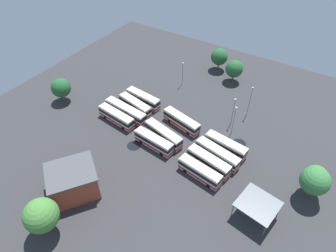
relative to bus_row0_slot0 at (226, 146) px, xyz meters
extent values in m
plane|color=#333335|center=(15.02, 3.08, -1.88)|extent=(107.11, 107.11, 0.00)
cube|color=silver|center=(-0.01, 0.00, -0.02)|extent=(11.05, 3.80, 3.13)
cube|color=beige|center=(-0.01, 0.00, 1.62)|extent=(10.60, 3.55, 0.14)
cube|color=black|center=(-0.01, 0.00, 0.48)|extent=(11.11, 3.84, 1.00)
cube|color=red|center=(-0.01, 0.00, -0.90)|extent=(11.11, 3.84, 0.63)
cube|color=black|center=(5.38, -0.66, 0.58)|extent=(0.31, 2.04, 1.15)
cylinder|color=black|center=(3.47, 0.73, -1.38)|extent=(1.03, 0.42, 1.00)
cylinder|color=black|center=(3.19, -1.55, -1.38)|extent=(1.03, 0.42, 1.00)
cylinder|color=black|center=(-3.20, 1.55, -1.38)|extent=(1.03, 0.42, 1.00)
cylinder|color=black|center=(-3.48, -0.73, -1.38)|extent=(1.03, 0.42, 1.00)
cube|color=silver|center=(0.55, 3.64, -0.02)|extent=(11.76, 4.58, 3.13)
cube|color=beige|center=(0.55, 3.64, 1.62)|extent=(11.28, 4.30, 0.14)
cube|color=black|center=(0.55, 3.64, 0.48)|extent=(11.83, 4.63, 1.00)
cube|color=red|center=(0.55, 3.64, -0.90)|extent=(11.83, 4.63, 0.63)
cube|color=black|center=(6.21, 2.57, 0.58)|extent=(0.44, 2.02, 1.15)
cylinder|color=black|center=(4.27, 4.11, -1.38)|extent=(1.04, 0.48, 1.00)
cylinder|color=black|center=(3.84, 1.85, -1.38)|extent=(1.04, 0.48, 1.00)
cylinder|color=black|center=(-2.74, 5.43, -1.38)|extent=(1.04, 0.48, 1.00)
cylinder|color=black|center=(-3.17, 3.18, -1.38)|extent=(1.04, 0.48, 1.00)
cube|color=silver|center=(1.26, 6.95, -0.02)|extent=(11.28, 4.33, 3.13)
cube|color=beige|center=(1.26, 6.95, 1.62)|extent=(10.81, 4.06, 0.14)
cube|color=black|center=(1.26, 6.95, 0.48)|extent=(11.34, 4.38, 1.00)
cube|color=red|center=(1.26, 6.95, -0.90)|extent=(11.34, 4.38, 0.63)
cube|color=black|center=(6.70, 6.01, 0.58)|extent=(0.41, 2.03, 1.15)
cylinder|color=black|center=(4.82, 7.50, -1.38)|extent=(1.04, 0.47, 1.00)
cylinder|color=black|center=(4.43, 5.23, -1.38)|extent=(1.04, 0.47, 1.00)
cylinder|color=black|center=(-1.90, 8.66, -1.38)|extent=(1.04, 0.47, 1.00)
cylinder|color=black|center=(-2.29, 6.40, -1.38)|extent=(1.04, 0.47, 1.00)
cube|color=silver|center=(1.69, 10.66, -0.02)|extent=(10.86, 3.93, 3.13)
cube|color=beige|center=(1.69, 10.66, 1.62)|extent=(10.42, 3.67, 0.14)
cube|color=black|center=(1.69, 10.66, 0.48)|extent=(10.92, 3.97, 1.00)
cube|color=red|center=(1.69, 10.66, -0.90)|extent=(10.92, 3.97, 0.63)
cube|color=black|center=(6.96, 9.93, 0.58)|extent=(0.34, 2.03, 1.15)
cylinder|color=black|center=(5.11, 11.34, -1.38)|extent=(1.03, 0.43, 1.00)
cylinder|color=black|center=(4.79, 9.07, -1.38)|extent=(1.03, 0.43, 1.00)
cylinder|color=black|center=(-1.42, 12.25, -1.38)|extent=(1.03, 0.43, 1.00)
cylinder|color=black|center=(-1.73, 9.97, -1.38)|extent=(1.03, 0.43, 1.00)
cube|color=silver|center=(13.92, -2.03, -0.02)|extent=(11.62, 4.90, 3.13)
cube|color=beige|center=(13.92, -2.03, 1.62)|extent=(11.14, 4.60, 0.14)
cube|color=black|center=(13.92, -2.03, 0.48)|extent=(11.69, 4.94, 1.00)
cube|color=red|center=(13.92, -2.03, -0.90)|extent=(11.69, 4.94, 0.63)
cube|color=black|center=(19.47, -3.27, 0.58)|extent=(0.50, 2.01, 1.15)
cylinder|color=black|center=(17.60, -1.68, -1.38)|extent=(1.04, 0.51, 1.00)
cylinder|color=black|center=(17.11, -3.92, -1.38)|extent=(1.04, 0.51, 1.00)
cylinder|color=black|center=(10.73, -0.15, -1.38)|extent=(1.04, 0.51, 1.00)
cylinder|color=black|center=(10.23, -2.39, -1.38)|extent=(1.04, 0.51, 1.00)
cube|color=silver|center=(15.35, 4.81, -0.02)|extent=(11.84, 5.07, 3.13)
cube|color=beige|center=(15.35, 4.81, 1.62)|extent=(11.34, 4.77, 0.14)
cube|color=black|center=(15.35, 4.81, 0.48)|extent=(11.91, 5.12, 1.00)
cube|color=red|center=(15.35, 4.81, -0.90)|extent=(11.91, 5.12, 0.63)
cube|color=black|center=(21.00, 3.48, 0.58)|extent=(0.53, 2.00, 1.15)
cylinder|color=black|center=(19.11, 5.11, -1.38)|extent=(1.04, 0.52, 1.00)
cylinder|color=black|center=(18.59, 2.87, -1.38)|extent=(1.04, 0.52, 1.00)
cylinder|color=black|center=(12.12, 6.74, -1.38)|extent=(1.04, 0.52, 1.00)
cylinder|color=black|center=(11.60, 4.51, -1.38)|extent=(1.04, 0.52, 1.00)
cube|color=silver|center=(15.94, 8.37, -0.02)|extent=(11.06, 3.60, 3.13)
cube|color=beige|center=(15.94, 8.37, 1.62)|extent=(10.60, 3.36, 0.14)
cube|color=black|center=(15.94, 8.37, 0.48)|extent=(11.11, 3.64, 1.00)
cube|color=red|center=(15.94, 8.37, -0.90)|extent=(11.11, 3.64, 0.63)
cube|color=black|center=(21.36, 7.81, 0.58)|extent=(0.27, 2.04, 1.15)
cylinder|color=black|center=(19.41, 9.16, -1.38)|extent=(1.03, 0.40, 1.00)
cylinder|color=black|center=(19.17, 6.88, -1.38)|extent=(1.03, 0.40, 1.00)
cylinder|color=black|center=(12.72, 9.85, -1.38)|extent=(1.03, 0.40, 1.00)
cylinder|color=black|center=(12.48, 7.57, -1.38)|extent=(1.03, 0.40, 1.00)
cube|color=silver|center=(28.64, -4.65, -0.02)|extent=(11.49, 3.71, 3.13)
cube|color=beige|center=(28.64, -4.65, 1.62)|extent=(11.02, 3.47, 0.14)
cube|color=black|center=(28.64, -4.65, 0.48)|extent=(11.55, 3.76, 1.00)
cube|color=red|center=(28.64, -4.65, -0.90)|extent=(11.55, 3.76, 0.63)
cube|color=black|center=(34.26, -5.27, 0.58)|extent=(0.28, 2.04, 1.15)
cylinder|color=black|center=(32.24, -3.89, -1.38)|extent=(1.03, 0.41, 1.00)
cylinder|color=black|center=(31.99, -6.17, -1.38)|extent=(1.03, 0.41, 1.00)
cylinder|color=black|center=(25.29, -3.13, -1.38)|extent=(1.03, 0.41, 1.00)
cylinder|color=black|center=(25.04, -5.41, -1.38)|extent=(1.03, 0.41, 1.00)
cube|color=silver|center=(28.75, -0.90, -0.02)|extent=(11.50, 4.65, 3.13)
cube|color=beige|center=(28.75, -0.90, 1.62)|extent=(11.03, 4.36, 0.14)
cube|color=black|center=(28.75, -0.90, 0.48)|extent=(11.57, 4.69, 1.00)
cube|color=red|center=(28.75, -0.90, -0.90)|extent=(11.57, 4.69, 0.63)
cube|color=black|center=(34.27, -2.00, 0.58)|extent=(0.46, 2.02, 1.15)
cylinder|color=black|center=(32.39, -0.45, -1.38)|extent=(1.04, 0.49, 1.00)
cylinder|color=black|center=(31.95, -2.71, -1.38)|extent=(1.04, 0.49, 1.00)
cylinder|color=black|center=(25.56, 0.91, -1.38)|extent=(1.04, 0.49, 1.00)
cylinder|color=black|center=(25.12, -1.34, -1.38)|extent=(1.04, 0.49, 1.00)
cube|color=silver|center=(29.46, 2.61, -0.02)|extent=(13.78, 3.91, 3.13)
cube|color=beige|center=(29.46, 2.61, 1.62)|extent=(13.22, 3.66, 0.14)
cube|color=black|center=(29.46, 2.61, 0.48)|extent=(13.85, 3.96, 1.00)
cube|color=red|center=(29.46, 2.61, -0.90)|extent=(13.85, 3.96, 0.63)
cube|color=black|center=(36.23, 1.89, 0.58)|extent=(0.28, 2.04, 1.15)
cube|color=#47474C|center=(27.98, 2.77, -0.02)|extent=(1.16, 2.62, 3.00)
cylinder|color=black|center=(33.77, 3.31, -1.38)|extent=(1.03, 0.40, 1.00)
cylinder|color=black|center=(33.53, 1.03, -1.38)|extent=(1.03, 0.40, 1.00)
cylinder|color=black|center=(25.39, 4.20, -1.38)|extent=(1.03, 0.40, 1.00)
cylinder|color=black|center=(25.15, 1.92, -1.38)|extent=(1.03, 0.40, 1.00)
cube|color=silver|center=(30.10, 5.92, -0.02)|extent=(11.79, 3.82, 3.13)
cube|color=beige|center=(30.10, 5.92, 1.62)|extent=(11.31, 3.57, 0.14)
cube|color=black|center=(30.10, 5.92, 0.48)|extent=(11.85, 3.86, 1.00)
cube|color=red|center=(30.10, 5.92, -0.90)|extent=(11.85, 3.86, 0.63)
cube|color=black|center=(35.86, 5.25, 0.58)|extent=(0.30, 2.04, 1.15)
cylinder|color=black|center=(33.80, 6.65, -1.38)|extent=(1.03, 0.41, 1.00)
cylinder|color=black|center=(33.53, 4.37, -1.38)|extent=(1.03, 0.41, 1.00)
cylinder|color=black|center=(26.67, 7.48, -1.38)|extent=(1.03, 0.41, 1.00)
cylinder|color=black|center=(26.40, 5.20, -1.38)|extent=(1.03, 0.41, 1.00)
cube|color=#99422D|center=(23.00, 28.67, 1.34)|extent=(12.34, 12.61, 6.45)
cube|color=#4C4C51|center=(23.00, 28.67, 4.75)|extent=(13.08, 13.36, 0.36)
cube|color=black|center=(20.21, 24.79, -0.78)|extent=(1.50, 1.10, 2.20)
cube|color=slate|center=(-12.60, 13.49, 2.35)|extent=(8.64, 8.30, 0.20)
cylinder|color=#59595B|center=(-8.63, 16.17, 0.18)|extent=(0.20, 0.20, 4.13)
cylinder|color=#59595B|center=(-9.68, 9.68, 0.18)|extent=(0.20, 0.20, 4.13)
cylinder|color=#59595B|center=(-15.52, 17.29, 0.18)|extent=(0.20, 0.20, 4.13)
cylinder|color=#59595B|center=(-16.58, 10.80, 0.18)|extent=(0.20, 0.20, 4.13)
cylinder|color=slate|center=(2.76, -10.09, 2.38)|extent=(0.16, 0.16, 8.52)
cube|color=silver|center=(2.76, -10.09, 6.82)|extent=(0.56, 0.28, 0.20)
cylinder|color=slate|center=(0.45, -16.20, 2.82)|extent=(0.16, 0.16, 9.41)
cube|color=silver|center=(0.45, -16.20, 7.70)|extent=(0.56, 0.28, 0.20)
cylinder|color=slate|center=(1.19, -6.79, 2.48)|extent=(0.16, 0.16, 8.73)
cube|color=silver|center=(1.19, -6.79, 7.03)|extent=(0.56, 0.28, 0.20)
cylinder|color=slate|center=(23.79, -19.46, 2.06)|extent=(0.16, 0.16, 7.90)
cube|color=silver|center=(23.79, -19.46, 6.19)|extent=(0.56, 0.28, 0.20)
cylinder|color=brown|center=(-20.69, 3.02, -0.34)|extent=(0.44, 0.44, 3.10)
sphere|color=#387A3D|center=(-20.69, 3.02, 3.81)|extent=(6.12, 6.12, 6.12)
cylinder|color=brown|center=(18.03, -34.35, -0.66)|extent=(0.44, 0.44, 2.44)
sphere|color=#235B2D|center=(18.03, -34.35, 2.97)|extent=(5.67, 5.67, 5.67)
cylinder|color=brown|center=(10.86, -30.20, -0.75)|extent=(0.44, 0.44, 2.27)
sphere|color=#235B2D|center=(10.86, -30.20, 2.77)|extent=(5.61, 5.61, 5.61)
cylinder|color=brown|center=(49.98, 6.80, -0.78)|extent=(0.44, 0.44, 2.21)
sphere|color=#235B2D|center=(49.98, 6.80, 2.74)|extent=(5.69, 5.69, 5.69)
cylinder|color=brown|center=(-20.67, 1.44, -0.35)|extent=(0.44, 0.44, 3.08)
sphere|color=#478438|center=(-20.67, 1.44, 3.33)|extent=(5.03, 5.03, 5.03)
cylinder|color=brown|center=(20.44, 38.50, -0.28)|extent=(0.44, 0.44, 3.22)
sphere|color=#478438|center=(20.44, 38.50, 4.14)|extent=(6.61, 6.61, 6.61)
cylinder|color=black|center=(20.56, 10.82, -1.88)|extent=(3.58, 3.58, 0.01)
cylinder|color=black|center=(-2.10, -4.40, -1.88)|extent=(3.52, 3.52, 0.01)
camera|label=1|loc=(-14.71, 50.34, 53.00)|focal=31.44mm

